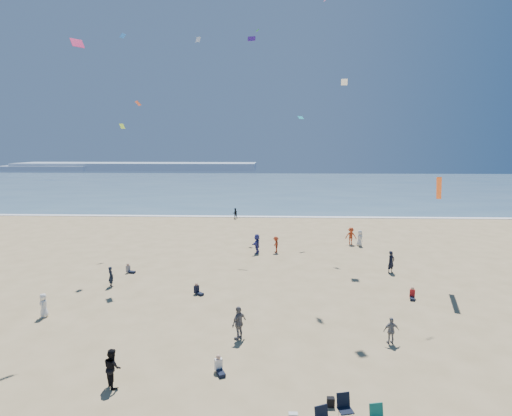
{
  "coord_description": "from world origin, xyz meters",
  "views": [
    {
      "loc": [
        2.9,
        -13.9,
        10.35
      ],
      "look_at": [
        2.0,
        8.0,
        7.01
      ],
      "focal_mm": 28.0,
      "sensor_mm": 36.0,
      "label": 1
    }
  ],
  "objects": [
    {
      "name": "standing_flyers",
      "position": [
        5.44,
        14.66,
        0.88
      ],
      "size": [
        28.78,
        49.8,
        1.91
      ],
      "color": "black",
      "rests_on": "ground"
    },
    {
      "name": "seated_group",
      "position": [
        1.34,
        8.67,
        0.42
      ],
      "size": [
        22.55,
        22.08,
        0.84
      ],
      "color": "silver",
      "rests_on": "ground"
    },
    {
      "name": "headland_near",
      "position": [
        -100.0,
        165.0,
        1.0
      ],
      "size": [
        40.0,
        14.0,
        2.0
      ],
      "primitive_type": "cube",
      "color": "#7A8EA8",
      "rests_on": "ground"
    },
    {
      "name": "ocean",
      "position": [
        0.0,
        95.0,
        0.03
      ],
      "size": [
        220.0,
        100.0,
        0.06
      ],
      "primitive_type": "cube",
      "color": "#476B84",
      "rests_on": "ground"
    },
    {
      "name": "black_backpack",
      "position": [
        5.31,
        0.92,
        0.19
      ],
      "size": [
        0.3,
        0.22,
        0.38
      ],
      "primitive_type": "cube",
      "color": "black",
      "rests_on": "ground"
    },
    {
      "name": "kites_aloft",
      "position": [
        10.16,
        13.21,
        13.95
      ],
      "size": [
        39.76,
        43.69,
        24.73
      ],
      "color": "#FFAE3D",
      "rests_on": "ground"
    },
    {
      "name": "surf_line",
      "position": [
        0.0,
        45.0,
        0.04
      ],
      "size": [
        220.0,
        1.2,
        0.08
      ],
      "primitive_type": "cube",
      "color": "white",
      "rests_on": "ground"
    },
    {
      "name": "headland_far",
      "position": [
        -60.0,
        170.0,
        1.6
      ],
      "size": [
        110.0,
        20.0,
        3.2
      ],
      "primitive_type": "cube",
      "color": "#7A8EA8",
      "rests_on": "ground"
    }
  ]
}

